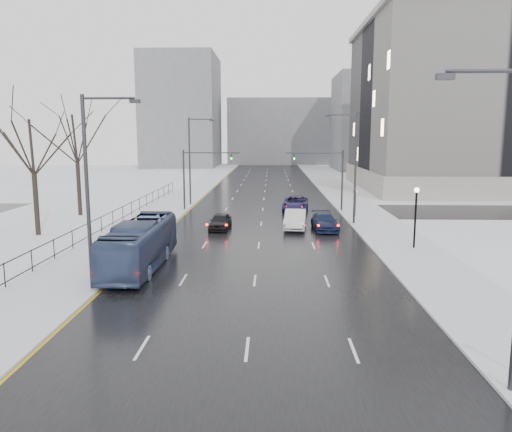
# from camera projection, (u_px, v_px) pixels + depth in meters

# --- Properties ---
(road) EXTENTS (16.00, 150.00, 0.04)m
(road) POSITION_uv_depth(u_px,v_px,m) (264.00, 197.00, 65.18)
(road) COLOR black
(road) RESTS_ON ground
(cross_road) EXTENTS (130.00, 10.00, 0.04)m
(cross_road) POSITION_uv_depth(u_px,v_px,m) (263.00, 211.00, 53.34)
(cross_road) COLOR black
(cross_road) RESTS_ON ground
(sidewalk_left) EXTENTS (5.00, 150.00, 0.16)m
(sidewalk_left) POSITION_uv_depth(u_px,v_px,m) (184.00, 196.00, 65.48)
(sidewalk_left) COLOR silver
(sidewalk_left) RESTS_ON ground
(sidewalk_right) EXTENTS (5.00, 150.00, 0.16)m
(sidewalk_right) POSITION_uv_depth(u_px,v_px,m) (345.00, 197.00, 64.86)
(sidewalk_right) COLOR silver
(sidewalk_right) RESTS_ON ground
(park_strip) EXTENTS (14.00, 150.00, 0.12)m
(park_strip) POSITION_uv_depth(u_px,v_px,m) (113.00, 196.00, 65.77)
(park_strip) COLOR white
(park_strip) RESTS_ON ground
(tree_park_d) EXTENTS (8.75, 8.75, 12.50)m
(tree_park_d) POSITION_uv_depth(u_px,v_px,m) (39.00, 236.00, 40.06)
(tree_park_d) COLOR black
(tree_park_d) RESTS_ON ground
(tree_park_e) EXTENTS (9.45, 9.45, 13.50)m
(tree_park_e) POSITION_uv_depth(u_px,v_px,m) (81.00, 216.00, 49.94)
(tree_park_e) COLOR black
(tree_park_e) RESTS_ON ground
(iron_fence) EXTENTS (0.06, 70.00, 1.30)m
(iron_fence) POSITION_uv_depth(u_px,v_px,m) (78.00, 235.00, 35.82)
(iron_fence) COLOR black
(iron_fence) RESTS_ON sidewalk_left
(streetlight_r_mid) EXTENTS (2.95, 0.25, 10.00)m
(streetlight_r_mid) POSITION_uv_depth(u_px,v_px,m) (353.00, 163.00, 44.31)
(streetlight_r_mid) COLOR #2D2D33
(streetlight_r_mid) RESTS_ON ground
(streetlight_l_near) EXTENTS (2.95, 0.25, 10.00)m
(streetlight_l_near) POSITION_uv_depth(u_px,v_px,m) (91.00, 183.00, 25.06)
(streetlight_l_near) COLOR #2D2D33
(streetlight_l_near) RESTS_ON ground
(streetlight_l_far) EXTENTS (2.95, 0.25, 10.00)m
(streetlight_l_far) POSITION_uv_depth(u_px,v_px,m) (192.00, 157.00, 56.64)
(streetlight_l_far) COLOR #2D2D33
(streetlight_l_far) RESTS_ON ground
(lamppost_r_mid) EXTENTS (0.36, 0.36, 4.28)m
(lamppost_r_mid) POSITION_uv_depth(u_px,v_px,m) (416.00, 209.00, 34.79)
(lamppost_r_mid) COLOR black
(lamppost_r_mid) RESTS_ON sidewalk_right
(mast_signal_right) EXTENTS (6.10, 0.33, 6.50)m
(mast_signal_right) POSITION_uv_depth(u_px,v_px,m) (332.00, 173.00, 52.47)
(mast_signal_right) COLOR #2D2D33
(mast_signal_right) RESTS_ON ground
(mast_signal_left) EXTENTS (6.10, 0.33, 6.50)m
(mast_signal_left) POSITION_uv_depth(u_px,v_px,m) (194.00, 173.00, 52.90)
(mast_signal_left) COLOR #2D2D33
(mast_signal_left) RESTS_ON ground
(no_uturn_sign) EXTENTS (0.60, 0.06, 2.70)m
(no_uturn_sign) POSITION_uv_depth(u_px,v_px,m) (356.00, 194.00, 48.76)
(no_uturn_sign) COLOR #2D2D33
(no_uturn_sign) RESTS_ON sidewalk_right
(civic_building) EXTENTS (41.00, 31.00, 24.80)m
(civic_building) POSITION_uv_depth(u_px,v_px,m) (500.00, 114.00, 74.20)
(civic_building) COLOR gray
(civic_building) RESTS_ON ground
(bldg_far_right) EXTENTS (24.00, 20.00, 22.00)m
(bldg_far_right) POSITION_uv_depth(u_px,v_px,m) (387.00, 122.00, 116.87)
(bldg_far_right) COLOR slate
(bldg_far_right) RESTS_ON ground
(bldg_far_left) EXTENTS (18.00, 22.00, 28.00)m
(bldg_far_left) POSITION_uv_depth(u_px,v_px,m) (182.00, 112.00, 127.73)
(bldg_far_left) COLOR slate
(bldg_far_left) RESTS_ON ground
(bldg_far_center) EXTENTS (30.00, 18.00, 18.00)m
(bldg_far_center) POSITION_uv_depth(u_px,v_px,m) (282.00, 132.00, 142.56)
(bldg_far_center) COLOR slate
(bldg_far_center) RESTS_ON ground
(bus) EXTENTS (2.46, 10.43, 2.90)m
(bus) POSITION_uv_depth(u_px,v_px,m) (141.00, 244.00, 30.13)
(bus) COLOR #39476F
(bus) RESTS_ON road
(sedan_center_near) EXTENTS (1.87, 4.18, 1.40)m
(sedan_center_near) POSITION_uv_depth(u_px,v_px,m) (220.00, 221.00, 42.63)
(sedan_center_near) COLOR black
(sedan_center_near) RESTS_ON road
(sedan_right_near) EXTENTS (2.21, 5.18, 1.66)m
(sedan_right_near) POSITION_uv_depth(u_px,v_px,m) (295.00, 219.00, 42.85)
(sedan_right_near) COLOR silver
(sedan_right_near) RESTS_ON road
(sedan_right_cross) EXTENTS (3.14, 5.86, 1.57)m
(sedan_right_cross) POSITION_uv_depth(u_px,v_px,m) (295.00, 204.00, 53.15)
(sedan_right_cross) COLOR #201B52
(sedan_right_cross) RESTS_ON road
(sedan_right_far) EXTENTS (2.20, 4.92, 1.40)m
(sedan_right_far) POSITION_uv_depth(u_px,v_px,m) (325.00, 222.00, 42.33)
(sedan_right_far) COLOR #131B3B
(sedan_right_far) RESTS_ON road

